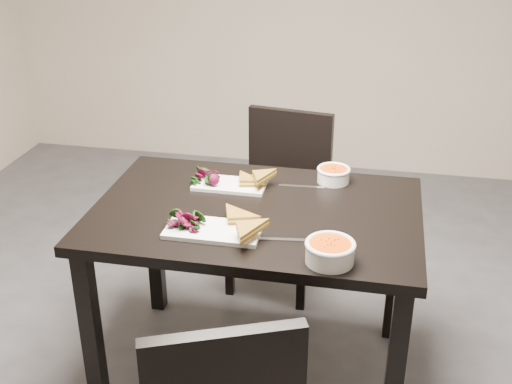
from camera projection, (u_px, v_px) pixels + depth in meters
table at (256, 233)px, 2.41m from camera, size 1.20×0.80×0.75m
chair_far at (283, 189)px, 3.14m from camera, size 0.48×0.48×0.85m
plate_near at (213, 230)px, 2.21m from camera, size 0.33×0.16×0.02m
sandwich_near at (233, 221)px, 2.19m from camera, size 0.19×0.17×0.05m
salad_near at (185, 220)px, 2.21m from camera, size 0.10×0.09×0.04m
soup_bowl_near at (330, 251)px, 2.02m from camera, size 0.16×0.16×0.07m
cutlery_near at (283, 239)px, 2.16m from camera, size 0.18×0.04×0.00m
plate_far at (230, 185)px, 2.54m from camera, size 0.28×0.14×0.01m
sandwich_far at (245, 181)px, 2.50m from camera, size 0.16×0.13×0.05m
salad_far at (205, 177)px, 2.55m from camera, size 0.09×0.08×0.04m
soup_bowl_far at (334, 174)px, 2.57m from camera, size 0.13×0.13×0.06m
cutlery_far at (301, 186)px, 2.54m from camera, size 0.18×0.03×0.00m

